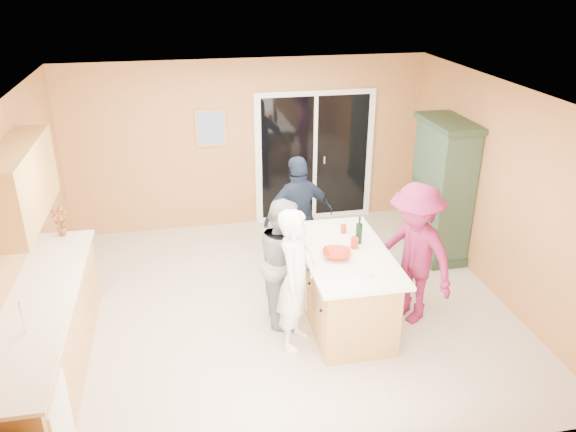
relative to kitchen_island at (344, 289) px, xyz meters
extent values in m
plane|color=beige|center=(-0.69, 0.46, -0.43)|extent=(5.50, 5.50, 0.00)
cube|color=white|center=(-0.69, 0.46, 2.17)|extent=(5.50, 5.00, 0.10)
cube|color=#E1A75C|center=(-0.69, 2.96, 0.87)|extent=(5.50, 0.10, 2.60)
cube|color=#E1A75C|center=(-0.69, -2.04, 0.87)|extent=(5.50, 0.10, 2.60)
cube|color=#E1A75C|center=(-3.44, 0.46, 0.87)|extent=(0.10, 5.00, 2.60)
cube|color=#E1A75C|center=(2.06, 0.46, 0.87)|extent=(0.10, 5.00, 2.60)
cube|color=tan|center=(-3.14, -0.44, 0.02)|extent=(0.60, 3.00, 0.90)
cube|color=white|center=(-3.13, -1.54, -0.03)|extent=(0.62, 0.60, 0.72)
cube|color=white|center=(-3.13, -0.44, 0.49)|extent=(0.65, 3.05, 0.04)
cylinder|color=silver|center=(-3.14, -0.94, 0.66)|extent=(0.02, 0.02, 0.30)
cube|color=tan|center=(-3.27, 0.26, 1.44)|extent=(0.35, 1.60, 0.75)
cube|color=white|center=(0.36, 2.93, 0.62)|extent=(1.90, 0.05, 2.10)
cube|color=black|center=(0.36, 2.92, 0.62)|extent=(1.70, 0.03, 1.94)
cube|color=white|center=(0.36, 2.91, 0.62)|extent=(0.06, 0.04, 1.94)
cube|color=silver|center=(0.51, 2.90, 0.57)|extent=(0.02, 0.03, 0.12)
cube|color=tan|center=(-1.24, 2.94, 1.17)|extent=(0.46, 0.03, 0.56)
cube|color=#45608F|center=(-1.24, 2.93, 1.17)|extent=(0.38, 0.02, 0.48)
cube|color=tan|center=(0.00, 0.00, 0.01)|extent=(0.81, 1.56, 0.88)
cube|color=white|center=(0.00, 0.00, 0.47)|extent=(0.97, 1.76, 0.04)
cube|color=black|center=(0.00, 0.00, -0.38)|extent=(0.73, 1.48, 0.10)
cube|color=#233927|center=(1.80, 1.39, -0.37)|extent=(0.54, 1.03, 0.12)
cube|color=#2E4533|center=(1.80, 1.39, 0.54)|extent=(0.49, 0.97, 1.83)
cube|color=#233927|center=(1.80, 1.39, 1.50)|extent=(0.56, 1.07, 0.08)
imported|color=white|center=(-0.63, -0.30, 0.37)|extent=(0.62, 0.70, 1.60)
imported|color=#A4A4A7|center=(-0.66, 0.23, 0.32)|extent=(0.59, 0.75, 1.50)
imported|color=#1B253B|center=(-0.27, 1.22, 0.39)|extent=(1.03, 0.60, 1.65)
imported|color=maroon|center=(0.78, -0.07, 0.41)|extent=(1.06, 1.25, 1.68)
imported|color=#AD2A13|center=(-0.14, -0.11, 0.53)|extent=(0.37, 0.37, 0.08)
imported|color=red|center=(-3.14, 0.99, 0.69)|extent=(0.21, 0.16, 0.36)
cylinder|color=#AD2A13|center=(0.11, 0.46, 0.54)|extent=(0.09, 0.09, 0.10)
cylinder|color=#AD2A13|center=(0.12, 0.06, 0.55)|extent=(0.11, 0.11, 0.13)
cylinder|color=black|center=(0.20, 0.18, 0.61)|extent=(0.07, 0.07, 0.24)
cylinder|color=black|center=(0.20, 0.18, 0.77)|extent=(0.03, 0.03, 0.09)
cylinder|color=silver|center=(0.03, -0.50, 0.50)|extent=(0.30, 0.30, 0.02)
camera|label=1|loc=(-1.71, -5.29, 3.41)|focal=35.00mm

